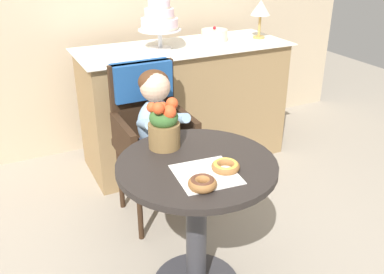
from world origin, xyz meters
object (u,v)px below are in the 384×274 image
object	(u,v)px
cafe_table	(197,202)
donut_mid	(226,166)
wicker_chair	(149,117)
flower_vase	(164,125)
donut_front	(202,183)
round_layer_cake	(214,35)
table_lamp	(261,9)
seated_child	(158,121)
tiered_cake_stand	(159,20)

from	to	relation	value
cafe_table	donut_mid	bearing A→B (deg)	-55.06
wicker_chair	flower_vase	world-z (taller)	flower_vase
cafe_table	donut_mid	size ratio (longest dim) A/B	5.89
donut_front	donut_mid	xyz separation A→B (m)	(0.15, 0.08, -0.00)
donut_front	wicker_chair	bearing A→B (deg)	82.09
wicker_chair	round_layer_cake	xyz separation A→B (m)	(0.77, 0.59, 0.30)
flower_vase	donut_mid	bearing A→B (deg)	-65.09
donut_front	table_lamp	xyz separation A→B (m)	(1.26, 1.48, 0.37)
seated_child	round_layer_cake	distance (m)	1.10
flower_vase	seated_child	bearing A→B (deg)	72.51
donut_mid	donut_front	bearing A→B (deg)	-151.63
donut_mid	table_lamp	bearing A→B (deg)	51.70
round_layer_cake	flower_vase	bearing A→B (deg)	-127.95
table_lamp	seated_child	bearing A→B (deg)	-148.87
cafe_table	flower_vase	world-z (taller)	flower_vase
wicker_chair	flower_vase	xyz separation A→B (m)	(-0.13, -0.55, 0.19)
flower_vase	tiered_cake_stand	world-z (taller)	tiered_cake_stand
donut_front	donut_mid	world-z (taller)	donut_front
round_layer_cake	cafe_table	bearing A→B (deg)	-121.45
tiered_cake_stand	flower_vase	bearing A→B (deg)	-111.53
flower_vase	table_lamp	distance (m)	1.68
donut_front	flower_vase	bearing A→B (deg)	88.96
cafe_table	donut_front	world-z (taller)	donut_front
seated_child	donut_mid	distance (m)	0.72
tiered_cake_stand	table_lamp	world-z (taller)	tiered_cake_stand
cafe_table	round_layer_cake	world-z (taller)	round_layer_cake
cafe_table	flower_vase	size ratio (longest dim) A/B	2.95
cafe_table	table_lamp	xyz separation A→B (m)	(1.18, 1.28, 0.61)
wicker_chair	donut_front	distance (m)	0.97
donut_front	donut_mid	size ratio (longest dim) A/B	0.96
seated_child	tiered_cake_stand	bearing A→B (deg)	66.26
cafe_table	flower_vase	distance (m)	0.39
cafe_table	wicker_chair	distance (m)	0.77
cafe_table	wicker_chair	bearing A→B (deg)	85.63
donut_mid	flower_vase	bearing A→B (deg)	114.91
donut_front	tiered_cake_stand	size ratio (longest dim) A/B	0.35
round_layer_cake	table_lamp	world-z (taller)	table_lamp
wicker_chair	flower_vase	distance (m)	0.60
donut_front	donut_mid	distance (m)	0.18
seated_child	donut_mid	size ratio (longest dim) A/B	5.94
round_layer_cake	seated_child	bearing A→B (deg)	-135.82
cafe_table	tiered_cake_stand	size ratio (longest dim) A/B	2.14
wicker_chair	flower_vase	bearing A→B (deg)	-107.89
round_layer_cake	table_lamp	size ratio (longest dim) A/B	0.69
donut_mid	round_layer_cake	world-z (taller)	round_layer_cake
flower_vase	table_lamp	size ratio (longest dim) A/B	0.86
wicker_chair	seated_child	xyz separation A→B (m)	(0.00, -0.16, 0.04)
wicker_chair	round_layer_cake	distance (m)	1.01
donut_front	table_lamp	bearing A→B (deg)	49.64
donut_mid	cafe_table	bearing A→B (deg)	124.94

